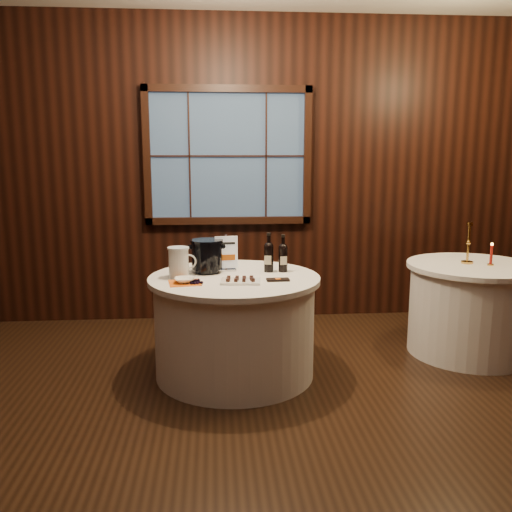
{
  "coord_description": "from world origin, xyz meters",
  "views": [
    {
      "loc": [
        -0.14,
        -2.94,
        1.66
      ],
      "look_at": [
        0.15,
        0.9,
        0.94
      ],
      "focal_mm": 38.0,
      "sensor_mm": 36.0,
      "label": 1
    }
  ],
  "objects": [
    {
      "name": "ground",
      "position": [
        0.0,
        0.0,
        0.0
      ],
      "size": [
        6.0,
        6.0,
        0.0
      ],
      "primitive_type": "plane",
      "color": "black",
      "rests_on": "ground"
    },
    {
      "name": "back_wall",
      "position": [
        0.0,
        2.48,
        1.54
      ],
      "size": [
        6.0,
        0.1,
        3.0
      ],
      "color": "black",
      "rests_on": "ground"
    },
    {
      "name": "main_table",
      "position": [
        0.0,
        1.0,
        0.39
      ],
      "size": [
        1.28,
        1.28,
        0.77
      ],
      "color": "white",
      "rests_on": "ground"
    },
    {
      "name": "side_table",
      "position": [
        2.0,
        1.3,
        0.39
      ],
      "size": [
        1.08,
        1.08,
        0.77
      ],
      "color": "white",
      "rests_on": "ground"
    },
    {
      "name": "sign_stand",
      "position": [
        -0.06,
        1.19,
        0.87
      ],
      "size": [
        0.18,
        0.1,
        0.28
      ],
      "rotation": [
        0.0,
        0.0,
        0.1
      ],
      "color": "#B9B8C0",
      "rests_on": "main_table"
    },
    {
      "name": "port_bottle_left",
      "position": [
        0.27,
        1.14,
        0.9
      ],
      "size": [
        0.07,
        0.08,
        0.3
      ],
      "rotation": [
        0.0,
        0.0,
        -0.29
      ],
      "color": "black",
      "rests_on": "main_table"
    },
    {
      "name": "port_bottle_right",
      "position": [
        0.38,
        1.13,
        0.9
      ],
      "size": [
        0.07,
        0.07,
        0.29
      ],
      "rotation": [
        0.0,
        0.0,
        0.01
      ],
      "color": "black",
      "rests_on": "main_table"
    },
    {
      "name": "ice_bucket",
      "position": [
        -0.2,
        1.15,
        0.91
      ],
      "size": [
        0.25,
        0.25,
        0.26
      ],
      "color": "black",
      "rests_on": "main_table"
    },
    {
      "name": "chocolate_plate",
      "position": [
        0.04,
        0.79,
        0.79
      ],
      "size": [
        0.3,
        0.21,
        0.04
      ],
      "rotation": [
        0.0,
        0.0,
        -0.09
      ],
      "color": "white",
      "rests_on": "main_table"
    },
    {
      "name": "chocolate_box",
      "position": [
        0.31,
        0.83,
        0.78
      ],
      "size": [
        0.17,
        0.09,
        0.01
      ],
      "primitive_type": "cube",
      "rotation": [
        0.0,
        0.0,
        0.03
      ],
      "color": "black",
      "rests_on": "main_table"
    },
    {
      "name": "grape_bunch",
      "position": [
        -0.28,
        0.77,
        0.79
      ],
      "size": [
        0.15,
        0.05,
        0.03
      ],
      "rotation": [
        0.0,
        0.0,
        0.01
      ],
      "color": "black",
      "rests_on": "main_table"
    },
    {
      "name": "glass_pitcher",
      "position": [
        -0.41,
        0.99,
        0.89
      ],
      "size": [
        0.21,
        0.16,
        0.23
      ],
      "rotation": [
        0.0,
        0.0,
        0.06
      ],
      "color": "silver",
      "rests_on": "main_table"
    },
    {
      "name": "orange_napkin",
      "position": [
        -0.36,
        0.81,
        0.77
      ],
      "size": [
        0.25,
        0.25,
        0.0
      ],
      "primitive_type": "cube",
      "rotation": [
        0.0,
        0.0,
        0.15
      ],
      "color": "orange",
      "rests_on": "main_table"
    },
    {
      "name": "cracker_bowl",
      "position": [
        -0.36,
        0.81,
        0.79
      ],
      "size": [
        0.16,
        0.16,
        0.04
      ],
      "primitive_type": "imported",
      "rotation": [
        0.0,
        0.0,
        0.11
      ],
      "color": "white",
      "rests_on": "orange_napkin"
    },
    {
      "name": "brass_candlestick",
      "position": [
        1.96,
        1.34,
        0.89
      ],
      "size": [
        0.1,
        0.1,
        0.34
      ],
      "color": "gold",
      "rests_on": "side_table"
    },
    {
      "name": "red_candle",
      "position": [
        2.11,
        1.24,
        0.85
      ],
      "size": [
        0.05,
        0.05,
        0.19
      ],
      "color": "gold",
      "rests_on": "side_table"
    }
  ]
}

